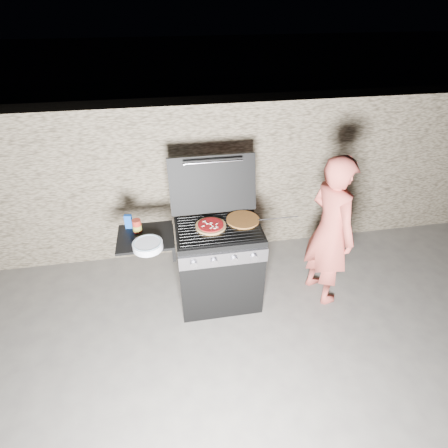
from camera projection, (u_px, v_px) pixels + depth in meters
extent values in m
plane|color=#534F4B|center=(219.00, 298.00, 3.74)|extent=(50.00, 50.00, 0.00)
cube|color=gray|center=(205.00, 179.00, 4.09)|extent=(8.00, 0.35, 1.80)
cylinder|color=#B67133|center=(243.00, 220.00, 3.33)|extent=(0.34, 0.34, 0.02)
cylinder|color=maroon|center=(137.00, 226.00, 3.17)|extent=(0.10, 0.10, 0.12)
cube|color=#0D3D9A|center=(129.00, 222.00, 3.21)|extent=(0.07, 0.05, 0.14)
cylinder|color=white|center=(148.00, 246.00, 2.98)|extent=(0.32, 0.32, 0.06)
imported|color=#CB5146|center=(330.00, 232.00, 3.38)|extent=(0.51, 0.66, 1.59)
cylinder|color=black|center=(277.00, 219.00, 3.29)|extent=(0.37, 0.11, 0.08)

